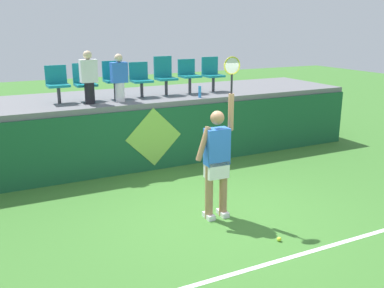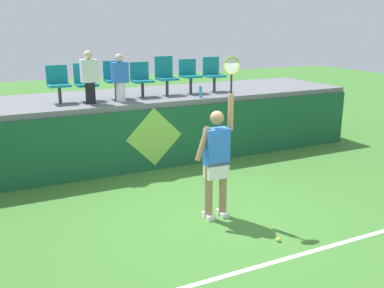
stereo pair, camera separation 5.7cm
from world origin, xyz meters
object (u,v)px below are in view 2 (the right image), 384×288
(stadium_chair_1, at_px, (85,81))
(spectator_0, at_px, (89,76))
(stadium_chair_2, at_px, (115,77))
(tennis_ball, at_px, (278,239))
(water_bottle, at_px, (201,92))
(tennis_player, at_px, (217,159))
(spectator_1, at_px, (120,77))
(stadium_chair_6, at_px, (213,72))
(stadium_chair_3, at_px, (141,78))
(stadium_chair_4, at_px, (166,74))
(stadium_chair_5, at_px, (189,74))
(stadium_chair_0, at_px, (58,82))

(stadium_chair_1, height_order, spectator_0, spectator_0)
(stadium_chair_1, xyz_separation_m, stadium_chair_2, (0.64, -0.00, 0.03))
(tennis_ball, distance_m, water_bottle, 4.43)
(tennis_player, bearing_deg, spectator_1, 99.65)
(tennis_ball, xyz_separation_m, spectator_1, (-0.96, 4.39, 1.95))
(stadium_chair_2, distance_m, spectator_0, 0.76)
(stadium_chair_6, bearing_deg, stadium_chair_1, 179.99)
(stadium_chair_2, xyz_separation_m, stadium_chair_6, (2.47, 0.00, -0.01))
(stadium_chair_3, bearing_deg, spectator_1, -147.09)
(tennis_ball, relative_size, stadium_chair_4, 0.07)
(stadium_chair_4, bearing_deg, tennis_player, -100.34)
(tennis_ball, relative_size, stadium_chair_5, 0.08)
(stadium_chair_3, bearing_deg, stadium_chair_5, -0.17)
(tennis_ball, xyz_separation_m, stadium_chair_2, (-0.96, 4.79, 1.90))
(tennis_player, xyz_separation_m, stadium_chair_2, (-0.55, 3.64, 0.92))
(tennis_ball, distance_m, stadium_chair_0, 5.58)
(stadium_chair_2, height_order, spectator_1, spectator_1)
(tennis_player, height_order, stadium_chair_0, tennis_player)
(water_bottle, bearing_deg, spectator_0, 172.23)
(stadium_chair_2, bearing_deg, tennis_ball, -78.65)
(water_bottle, height_order, stadium_chair_6, stadium_chair_6)
(tennis_ball, distance_m, spectator_1, 4.90)
(stadium_chair_6, relative_size, spectator_1, 0.82)
(tennis_ball, bearing_deg, stadium_chair_1, 108.53)
(tennis_player, height_order, stadium_chair_1, tennis_player)
(tennis_ball, height_order, stadium_chair_5, stadium_chair_5)
(spectator_1, bearing_deg, stadium_chair_6, 9.21)
(tennis_ball, xyz_separation_m, stadium_chair_6, (1.51, 4.79, 1.89))
(tennis_player, bearing_deg, stadium_chair_2, 98.61)
(stadium_chair_1, xyz_separation_m, spectator_1, (0.64, -0.40, 0.08))
(stadium_chair_0, bearing_deg, water_bottle, -13.62)
(stadium_chair_4, height_order, spectator_0, spectator_0)
(stadium_chair_1, relative_size, stadium_chair_6, 0.96)
(water_bottle, distance_m, stadium_chair_5, 0.79)
(tennis_player, relative_size, stadium_chair_0, 3.35)
(stadium_chair_1, relative_size, stadium_chair_2, 0.97)
(stadium_chair_0, distance_m, stadium_chair_2, 1.21)
(tennis_ball, relative_size, stadium_chair_6, 0.08)
(stadium_chair_4, relative_size, stadium_chair_5, 1.11)
(tennis_ball, height_order, stadium_chair_1, stadium_chair_1)
(stadium_chair_1, distance_m, stadium_chair_6, 3.12)
(tennis_player, relative_size, stadium_chair_1, 3.26)
(stadium_chair_4, relative_size, spectator_1, 0.88)
(stadium_chair_0, height_order, spectator_0, spectator_0)
(tennis_ball, bearing_deg, stadium_chair_3, 94.15)
(tennis_ball, bearing_deg, tennis_player, 109.67)
(stadium_chair_3, bearing_deg, stadium_chair_2, 179.97)
(tennis_player, distance_m, spectator_0, 3.61)
(tennis_ball, height_order, stadium_chair_0, stadium_chair_0)
(stadium_chair_3, relative_size, stadium_chair_6, 0.93)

